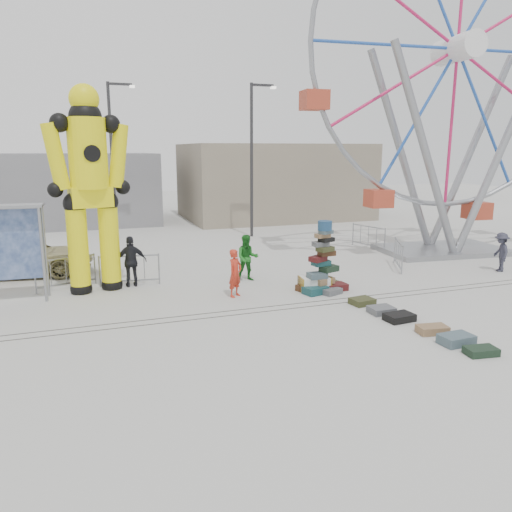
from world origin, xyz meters
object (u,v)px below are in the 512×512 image
object	(u,v)px
lamp_post_right	(253,153)
parked_suv	(26,258)
barricade_dummy_b	(66,273)
suitcase_tower	(322,271)
barricade_dummy_c	(130,270)
ferris_wheel	(455,77)
steamer_trunk	(315,284)
barricade_wheel_back	(368,237)
pedestrian_grey	(501,252)
crash_test_dummy	(90,182)
barricade_wheel_front	(398,255)
pedestrian_red	(235,273)
pedestrian_black	(131,262)
lamp_post_left	(114,153)
pedestrian_green	(247,258)

from	to	relation	value
lamp_post_right	parked_suv	size ratio (longest dim) A/B	1.68
barricade_dummy_b	parked_suv	xyz separation A→B (m)	(-1.44, 2.53, 0.11)
suitcase_tower	barricade_dummy_c	distance (m)	6.63
ferris_wheel	steamer_trunk	xyz separation A→B (m)	(-8.39, -3.91, -7.46)
barricade_wheel_back	pedestrian_grey	bearing A→B (deg)	6.35
lamp_post_right	crash_test_dummy	xyz separation A→B (m)	(-8.47, -8.45, -0.87)
barricade_dummy_c	suitcase_tower	bearing A→B (deg)	-17.45
barricade_wheel_front	pedestrian_red	bearing A→B (deg)	129.05
suitcase_tower	ferris_wheel	bearing A→B (deg)	14.90
barricade_dummy_b	barricade_wheel_back	bearing A→B (deg)	-8.00
steamer_trunk	barricade_wheel_back	world-z (taller)	barricade_wheel_back
pedestrian_black	suitcase_tower	bearing A→B (deg)	155.79
lamp_post_left	barricade_dummy_b	distance (m)	10.86
lamp_post_left	suitcase_tower	bearing A→B (deg)	-66.42
lamp_post_right	barricade_wheel_back	world-z (taller)	lamp_post_right
barricade_dummy_b	parked_suv	distance (m)	2.91
barricade_wheel_back	pedestrian_green	xyz separation A→B (m)	(-7.35, -3.78, 0.28)
pedestrian_green	parked_suv	size ratio (longest dim) A/B	0.35
steamer_trunk	parked_suv	xyz separation A→B (m)	(-9.27, 5.59, 0.42)
steamer_trunk	pedestrian_red	xyz separation A→B (m)	(-2.69, 0.27, 0.54)
lamp_post_right	barricade_wheel_front	world-z (taller)	lamp_post_right
ferris_wheel	lamp_post_left	bearing A→B (deg)	152.41
barricade_wheel_back	barricade_dummy_c	bearing A→B (deg)	-90.85
barricade_dummy_c	parked_suv	distance (m)	4.53
suitcase_tower	barricade_dummy_c	size ratio (longest dim) A/B	1.18
barricade_wheel_front	crash_test_dummy	bearing A→B (deg)	113.81
barricade_wheel_back	crash_test_dummy	bearing A→B (deg)	-90.93
pedestrian_black	lamp_post_left	bearing A→B (deg)	-91.69
lamp_post_right	lamp_post_left	distance (m)	7.28
barricade_wheel_front	pedestrian_grey	bearing A→B (deg)	-90.09
pedestrian_grey	parked_suv	xyz separation A→B (m)	(-17.27, 5.48, -0.10)
pedestrian_red	steamer_trunk	bearing A→B (deg)	-43.36
suitcase_tower	barricade_dummy_c	world-z (taller)	suitcase_tower
barricade_dummy_b	ferris_wheel	bearing A→B (deg)	-16.54
barricade_dummy_b	pedestrian_green	bearing A→B (deg)	-29.00
barricade_wheel_back	parked_suv	size ratio (longest dim) A/B	0.42
barricade_dummy_b	pedestrian_grey	bearing A→B (deg)	-30.08
lamp_post_left	barricade_dummy_b	size ratio (longest dim) A/B	4.00
suitcase_tower	barricade_wheel_front	xyz separation A→B (m)	(4.32, 1.91, -0.11)
lamp_post_right	pedestrian_red	world-z (taller)	lamp_post_right
ferris_wheel	pedestrian_grey	size ratio (longest dim) A/B	10.28
pedestrian_grey	crash_test_dummy	bearing A→B (deg)	-74.80
ferris_wheel	barricade_dummy_b	size ratio (longest dim) A/B	7.82
ferris_wheel	barricade_dummy_b	bearing A→B (deg)	-171.53
pedestrian_black	barricade_wheel_back	bearing A→B (deg)	-164.28
ferris_wheel	pedestrian_green	world-z (taller)	ferris_wheel
suitcase_tower	pedestrian_grey	world-z (taller)	suitcase_tower
pedestrian_grey	steamer_trunk	bearing A→B (deg)	-65.11
lamp_post_right	barricade_dummy_b	xyz separation A→B (m)	(-9.43, -7.83, -3.93)
barricade_dummy_c	pedestrian_green	world-z (taller)	pedestrian_green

